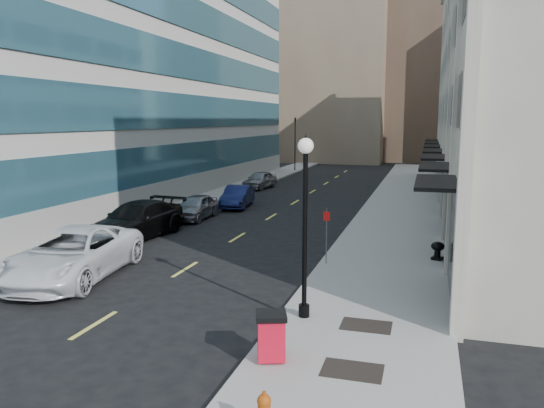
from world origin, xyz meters
The scene contains 21 objects.
ground centered at (0.00, 0.00, 0.00)m, with size 160.00×160.00×0.00m, color black.
sidewalk_right centered at (7.50, 20.00, 0.07)m, with size 5.00×80.00×0.15m, color gray.
sidewalk_left centered at (-6.50, 20.00, 0.07)m, with size 3.00×80.00×0.15m, color gray.
building_left centered at (-15.95, 27.00, 9.99)m, with size 16.14×46.00×20.00m.
skyline_tan_near centered at (-4.00, 68.00, 14.00)m, with size 14.00×18.00×28.00m, color #7F7053.
skyline_brown centered at (8.00, 72.00, 17.00)m, with size 12.00×16.00×34.00m, color brown.
skyline_tan_far centered at (-14.00, 78.00, 11.00)m, with size 12.00×14.00×22.00m, color #7F7053.
skyline_stone centered at (18.00, 66.00, 10.00)m, with size 10.00×14.00×20.00m, color beige.
grate_mid centered at (7.60, 1.00, 0.15)m, with size 1.40×1.00×0.01m, color black.
grate_far centered at (7.60, 3.80, 0.15)m, with size 1.40×1.00×0.01m, color black.
road_centerline centered at (0.00, 17.00, 0.01)m, with size 0.15×68.20×0.01m.
traffic_signal centered at (-5.50, 48.00, 5.72)m, with size 0.66×0.66×6.98m.
car_white_van centered at (-3.45, 5.74, 0.93)m, with size 3.09×6.70×1.86m, color white.
car_black_pickup centered at (-4.80, 12.51, 0.89)m, with size 2.50×6.16×1.79m, color black.
car_silver_sedan centered at (-4.15, 18.08, 0.73)m, with size 1.72×4.27×1.46m, color gray.
car_blue_sedan centered at (-3.20, 22.78, 0.73)m, with size 1.55×4.43×1.46m, color #111842.
car_grey_sedan centered at (-4.80, 32.66, 0.74)m, with size 1.75×4.35×1.48m, color gray.
trash_bin centered at (5.64, 1.00, 0.79)m, with size 0.92×0.92×1.18m.
lamppost centered at (5.76, 4.00, 3.29)m, with size 0.44×0.44×5.34m.
sign_post centered at (5.30, 9.90, 1.62)m, with size 0.27×0.07×2.27m.
urn_planter centered at (9.60, 11.81, 0.61)m, with size 0.54×0.54×0.75m.
Camera 1 is at (9.07, -10.52, 5.87)m, focal length 35.00 mm.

